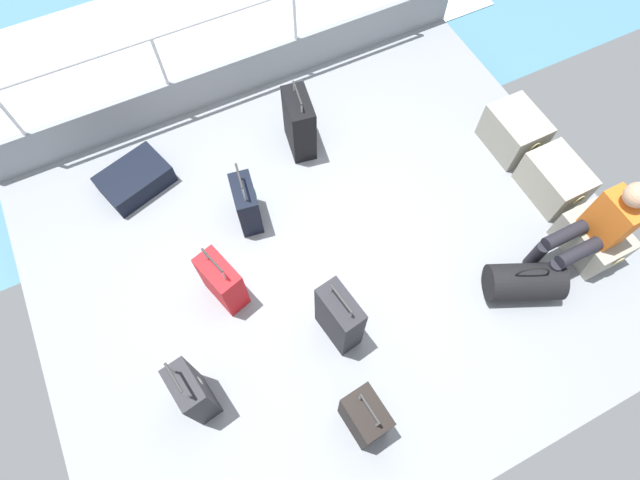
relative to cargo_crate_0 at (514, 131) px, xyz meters
The scene contains 16 objects.
ground_plane 2.22m from the cargo_crate_0, 82.19° to the right, with size 4.40×5.20×0.06m, color gray.
gunwale_port 2.88m from the cargo_crate_0, 130.54° to the right, with size 0.06×5.20×0.45m, color gray.
railing_port 2.93m from the cargo_crate_0, 130.54° to the right, with size 0.04×4.20×1.02m.
sea_wake 4.00m from the cargo_crate_0, 146.47° to the right, with size 12.00×12.00×0.01m.
cargo_crate_0 is the anchor object (origin of this frame).
cargo_crate_1 0.63m from the cargo_crate_0, ahead, with size 0.61×0.42×0.38m.
cargo_crate_2 1.28m from the cargo_crate_0, ahead, with size 0.59×0.42×0.35m.
passenger_seated 1.34m from the cargo_crate_0, 11.00° to the right, with size 0.34×0.66×1.05m.
suitcase_0 3.74m from the cargo_crate_0, 108.74° to the right, with size 0.60×0.74×0.22m.
suitcase_1 2.12m from the cargo_crate_0, 116.33° to the right, with size 0.47×0.30×0.75m.
suitcase_2 2.73m from the cargo_crate_0, 97.93° to the right, with size 0.41×0.25×0.72m.
suitcase_3 3.18m from the cargo_crate_0, 85.73° to the right, with size 0.44×0.31×0.72m.
suitcase_4 2.64m from the cargo_crate_0, 68.53° to the right, with size 0.42×0.26×0.81m.
suitcase_5 3.82m from the cargo_crate_0, 75.02° to the right, with size 0.37×0.24×0.90m.
suitcase_6 3.13m from the cargo_crate_0, 57.03° to the right, with size 0.36×0.27×0.73m.
duffel_bag 1.59m from the cargo_crate_0, 32.62° to the right, with size 0.56×0.71×0.47m.
Camera 1 is at (1.67, -0.94, 4.15)m, focal length 28.01 mm.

